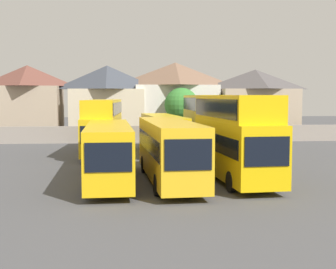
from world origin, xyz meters
The scene contains 13 objects.
ground centered at (0.00, 18.00, 0.00)m, with size 140.00×140.00×0.00m, color #4C4C4F.
depot_boundary_wall centered at (0.00, 23.57, 0.90)m, with size 56.00×0.50×1.80m, color gray.
bus_1 centered at (-3.73, 0.18, 1.92)m, with size 2.80×11.95×3.35m.
bus_2 centered at (-0.23, -0.22, 2.02)m, with size 3.05×11.85×3.54m.
bus_3 centered at (3.64, -0.11, 2.83)m, with size 3.22×10.26×5.03m.
bus_4 centered at (-4.58, 13.32, 2.65)m, with size 3.13×11.72×4.69m.
bus_5 centered at (0.58, 13.49, 1.90)m, with size 3.37×11.89×3.32m.
bus_6 centered at (4.29, 13.57, 2.86)m, with size 2.64×10.88×5.08m.
house_terrace_left centered at (-14.25, 30.76, 4.43)m, with size 8.16×6.46×8.68m.
house_terrace_centre centered at (-4.75, 30.11, 4.43)m, with size 9.07×6.80×8.67m.
house_terrace_right centered at (3.58, 30.83, 4.66)m, with size 10.45×7.32×9.13m.
house_terrace_far_right centered at (13.37, 29.76, 4.22)m, with size 9.59×7.90×8.27m.
tree_left_of_lot centered at (3.75, 26.07, 4.02)m, with size 3.86×3.86×5.98m.
Camera 1 is at (-2.88, -27.00, 4.97)m, focal length 50.22 mm.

